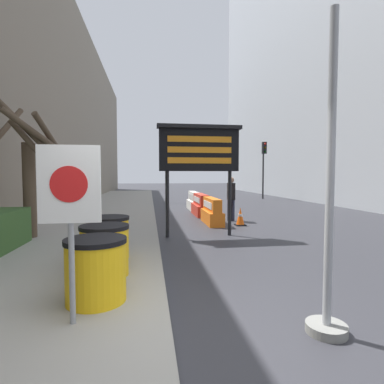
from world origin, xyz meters
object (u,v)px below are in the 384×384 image
(barrel_drum_middle, at_px, (105,250))
(pedestrian_worker, at_px, (231,195))
(traffic_light_near_curb, at_px, (166,154))
(traffic_light_far_side, at_px, (264,158))
(barrel_drum_back, at_px, (109,237))
(barrel_drum_foreground, at_px, (96,270))
(warning_sign, at_px, (70,199))
(jersey_barrier_red_striped, at_px, (201,206))
(jersey_barrier_orange_near, at_px, (212,212))
(jersey_barrier_white, at_px, (194,202))
(traffic_cone_near, at_px, (240,217))
(message_board, at_px, (199,150))

(barrel_drum_middle, height_order, pedestrian_worker, pedestrian_worker)
(traffic_light_near_curb, height_order, pedestrian_worker, traffic_light_near_curb)
(barrel_drum_middle, xyz_separation_m, traffic_light_far_side, (8.92, 15.97, 2.42))
(barrel_drum_middle, bearing_deg, barrel_drum_back, 93.47)
(barrel_drum_foreground, distance_m, warning_sign, 1.10)
(barrel_drum_foreground, xyz_separation_m, jersey_barrier_red_striped, (2.86, 8.84, -0.15))
(jersey_barrier_orange_near, relative_size, pedestrian_worker, 1.08)
(jersey_barrier_white, xyz_separation_m, traffic_light_near_curb, (-1.16, 3.67, 2.62))
(jersey_barrier_white, bearing_deg, barrel_drum_back, -108.23)
(barrel_drum_back, relative_size, traffic_light_far_side, 0.19)
(barrel_drum_back, bearing_deg, traffic_cone_near, 46.69)
(barrel_drum_middle, height_order, message_board, message_board)
(barrel_drum_foreground, xyz_separation_m, traffic_cone_near, (3.74, 6.03, -0.25))
(jersey_barrier_orange_near, distance_m, traffic_light_near_curb, 8.56)
(barrel_drum_middle, xyz_separation_m, traffic_light_near_curb, (1.74, 13.64, 2.46))
(message_board, relative_size, jersey_barrier_red_striped, 1.61)
(barrel_drum_foreground, relative_size, barrel_drum_middle, 1.00)
(message_board, xyz_separation_m, traffic_light_far_side, (6.84, 12.51, 0.56))
(jersey_barrier_red_striped, bearing_deg, pedestrian_worker, -64.49)
(jersey_barrier_white, distance_m, traffic_light_far_side, 8.88)
(barrel_drum_middle, relative_size, traffic_light_near_curb, 0.19)
(barrel_drum_back, height_order, pedestrian_worker, pedestrian_worker)
(message_board, bearing_deg, barrel_drum_middle, -120.99)
(traffic_light_near_curb, bearing_deg, jersey_barrier_white, -72.44)
(barrel_drum_foreground, distance_m, barrel_drum_back, 1.96)
(message_board, xyz_separation_m, traffic_light_near_curb, (-0.34, 10.18, 0.60))
(barrel_drum_middle, bearing_deg, traffic_light_near_curb, 82.74)
(message_board, distance_m, jersey_barrier_white, 6.86)
(traffic_cone_near, bearing_deg, barrel_drum_back, -133.31)
(traffic_light_near_curb, bearing_deg, traffic_light_far_side, 17.99)
(barrel_drum_back, height_order, warning_sign, warning_sign)
(barrel_drum_back, xyz_separation_m, traffic_light_near_curb, (1.80, 12.66, 2.46))
(barrel_drum_foreground, relative_size, warning_sign, 0.42)
(warning_sign, bearing_deg, message_board, 66.35)
(jersey_barrier_white, height_order, traffic_cone_near, jersey_barrier_white)
(warning_sign, distance_m, traffic_light_near_curb, 15.37)
(jersey_barrier_red_striped, xyz_separation_m, jersey_barrier_white, (0.00, 2.11, -0.00))
(jersey_barrier_white, bearing_deg, traffic_light_far_side, 44.94)
(jersey_barrier_red_striped, xyz_separation_m, traffic_cone_near, (0.88, -2.81, -0.10))
(traffic_light_near_curb, relative_size, pedestrian_worker, 2.53)
(jersey_barrier_white, bearing_deg, barrel_drum_foreground, -104.66)
(barrel_drum_back, bearing_deg, pedestrian_worker, 53.41)
(barrel_drum_middle, relative_size, barrel_drum_back, 1.00)
(message_board, distance_m, jersey_barrier_orange_near, 3.02)
(pedestrian_worker, bearing_deg, traffic_light_near_curb, 23.08)
(message_board, bearing_deg, pedestrian_worker, 57.81)
(barrel_drum_middle, xyz_separation_m, message_board, (2.08, 3.46, 1.86))
(jersey_barrier_red_striped, bearing_deg, traffic_light_far_side, 53.43)
(jersey_barrier_orange_near, xyz_separation_m, jersey_barrier_white, (0.00, 4.40, -0.01))
(warning_sign, distance_m, message_board, 5.55)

